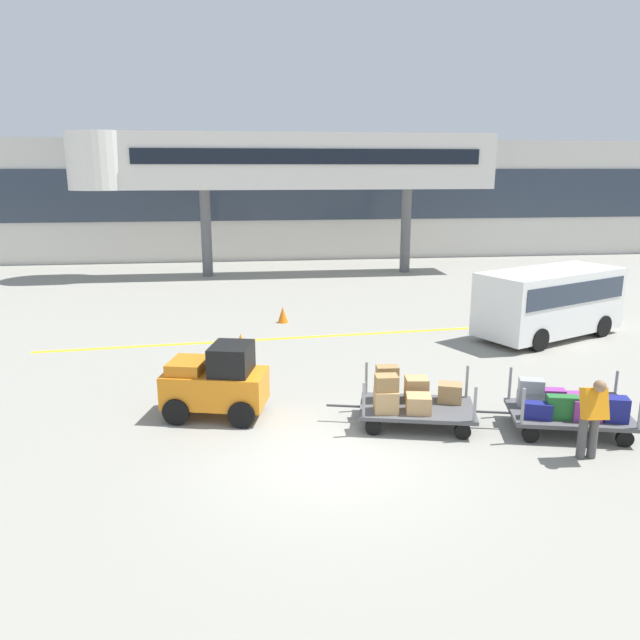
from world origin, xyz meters
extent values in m
plane|color=gray|center=(0.00, 0.00, 0.00)|extent=(120.00, 120.00, 0.00)
cube|color=yellow|center=(1.94, 8.32, 0.00)|extent=(18.96, 1.66, 0.01)
cube|color=beige|center=(0.00, 26.00, 3.35)|extent=(63.57, 2.40, 6.70)
cube|color=#2D3847|center=(0.00, 24.75, 3.69)|extent=(60.39, 0.12, 2.80)
cube|color=silver|center=(1.82, 20.00, 5.45)|extent=(17.93, 2.20, 2.60)
cylinder|color=silver|center=(-7.75, 20.00, 5.45)|extent=(3.00, 3.00, 2.60)
cube|color=black|center=(1.82, 18.86, 5.65)|extent=(16.14, 0.08, 0.70)
cylinder|color=#59595B|center=(-3.11, 20.00, 2.07)|extent=(0.50, 0.50, 4.15)
cylinder|color=#59595B|center=(6.75, 20.00, 2.07)|extent=(0.50, 0.50, 4.15)
cube|color=orange|center=(-2.10, 2.26, 0.63)|extent=(2.30, 1.57, 0.70)
cube|color=black|center=(-1.75, 2.17, 1.28)|extent=(1.01, 1.15, 0.60)
cube|color=orange|center=(-2.66, 2.39, 1.10)|extent=(0.90, 1.07, 0.24)
cylinder|color=black|center=(-2.64, 2.93, 0.28)|extent=(0.59, 0.31, 0.56)
cylinder|color=black|center=(-2.89, 1.91, 0.28)|extent=(0.59, 0.31, 0.56)
cylinder|color=black|center=(-1.31, 2.60, 0.28)|extent=(0.59, 0.31, 0.56)
cylinder|color=black|center=(-1.56, 1.59, 0.28)|extent=(0.59, 0.31, 0.56)
cube|color=#4C4C4F|center=(1.98, 1.26, 0.36)|extent=(2.57, 1.91, 0.08)
cylinder|color=gray|center=(1.10, 2.13, 0.75)|extent=(0.06, 0.06, 0.70)
cylinder|color=gray|center=(0.80, 0.88, 0.75)|extent=(0.06, 0.06, 0.70)
cylinder|color=gray|center=(3.16, 1.63, 0.75)|extent=(0.06, 0.06, 0.70)
cylinder|color=gray|center=(2.85, 0.38, 0.75)|extent=(0.06, 0.06, 0.70)
cylinder|color=black|center=(1.28, 2.04, 0.16)|extent=(0.33, 0.17, 0.32)
cylinder|color=black|center=(1.00, 0.88, 0.16)|extent=(0.33, 0.17, 0.32)
cylinder|color=black|center=(2.96, 1.63, 0.16)|extent=(0.33, 0.17, 0.32)
cylinder|color=black|center=(2.67, 0.47, 0.16)|extent=(0.33, 0.17, 0.32)
cylinder|color=#333333|center=(0.52, 1.61, 0.34)|extent=(0.69, 0.22, 0.05)
cube|color=#9E7A4C|center=(1.44, 1.67, 0.66)|extent=(0.48, 0.46, 0.52)
cube|color=tan|center=(1.29, 1.07, 0.62)|extent=(0.51, 0.50, 0.45)
cube|color=tan|center=(2.06, 1.60, 0.65)|extent=(0.51, 0.49, 0.49)
cube|color=tan|center=(1.92, 0.95, 0.58)|extent=(0.56, 0.54, 0.36)
cube|color=#9E7A4C|center=(2.73, 1.43, 0.59)|extent=(0.58, 0.53, 0.39)
cube|color=olive|center=(1.44, 1.67, 1.03)|extent=(0.46, 0.32, 0.23)
cube|color=olive|center=(1.29, 1.07, 1.00)|extent=(0.45, 0.37, 0.31)
cube|color=#4C4C4F|center=(4.89, 0.54, 0.36)|extent=(2.57, 1.91, 0.08)
cylinder|color=gray|center=(4.02, 1.42, 0.75)|extent=(0.06, 0.06, 0.70)
cylinder|color=gray|center=(3.71, 0.17, 0.75)|extent=(0.06, 0.06, 0.70)
cylinder|color=gray|center=(6.07, 0.91, 0.75)|extent=(0.06, 0.06, 0.70)
cylinder|color=black|center=(4.19, 1.32, 0.16)|extent=(0.33, 0.17, 0.32)
cylinder|color=black|center=(3.91, 0.17, 0.16)|extent=(0.33, 0.17, 0.32)
cylinder|color=black|center=(5.87, 0.91, 0.16)|extent=(0.33, 0.17, 0.32)
cylinder|color=black|center=(5.59, -0.24, 0.16)|extent=(0.33, 0.17, 0.32)
cylinder|color=#333333|center=(3.43, 0.90, 0.34)|extent=(0.69, 0.22, 0.05)
cube|color=#99999E|center=(4.27, 0.99, 0.55)|extent=(0.56, 0.37, 0.31)
cube|color=navy|center=(4.12, 0.36, 0.56)|extent=(0.56, 0.41, 0.32)
cube|color=#8C338C|center=(4.75, 0.94, 0.58)|extent=(0.47, 0.35, 0.35)
cube|color=#236B2D|center=(4.58, 0.29, 0.63)|extent=(0.63, 0.37, 0.46)
cube|color=#8C338C|center=(5.21, 0.81, 0.55)|extent=(0.57, 0.39, 0.29)
cube|color=#8C338C|center=(5.01, 0.18, 0.61)|extent=(0.60, 0.48, 0.41)
cube|color=black|center=(5.68, 0.66, 0.55)|extent=(0.57, 0.42, 0.30)
cube|color=navy|center=(5.53, 0.05, 0.64)|extent=(0.51, 0.44, 0.48)
cube|color=#99999E|center=(4.27, 0.99, 0.84)|extent=(0.55, 0.44, 0.26)
cylinder|color=#4C4C4C|center=(4.52, -0.57, 0.41)|extent=(0.16, 0.16, 0.82)
cylinder|color=#4C4C4C|center=(4.72, -0.58, 0.41)|extent=(0.16, 0.16, 0.82)
cube|color=orange|center=(4.61, -0.68, 1.09)|extent=(0.43, 0.45, 0.61)
sphere|color=#8C6647|center=(4.60, -0.79, 1.45)|extent=(0.22, 0.22, 0.22)
cube|color=white|center=(7.90, 7.32, 1.15)|extent=(5.16, 3.72, 1.90)
cube|color=#2D3847|center=(7.90, 7.32, 1.55)|extent=(4.82, 3.60, 0.64)
cylinder|color=black|center=(6.91, 5.91, 0.34)|extent=(0.72, 0.50, 0.68)
cylinder|color=black|center=(9.62, 7.14, 0.34)|extent=(0.72, 0.50, 0.68)
cone|color=orange|center=(-0.13, 10.20, 0.28)|extent=(0.36, 0.36, 0.55)
cone|color=orange|center=(-1.57, 6.87, 0.28)|extent=(0.36, 0.36, 0.55)
camera|label=1|loc=(-1.48, -10.08, 5.10)|focal=34.41mm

